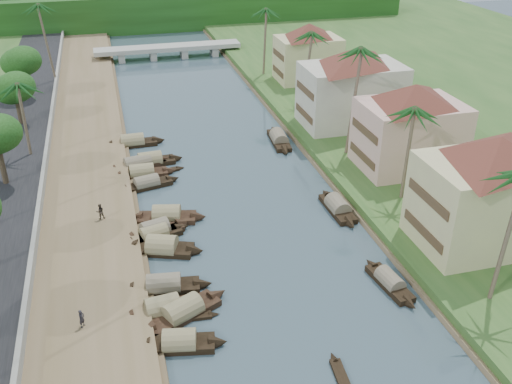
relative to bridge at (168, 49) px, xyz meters
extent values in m
plane|color=#384B55|center=(0.00, -72.00, -1.72)|extent=(220.00, 220.00, 0.00)
cube|color=brown|center=(-16.00, -52.00, -1.32)|extent=(10.00, 180.00, 0.80)
cube|color=#2A5020|center=(19.00, -52.00, -1.12)|extent=(16.00, 180.00, 1.20)
cube|color=black|center=(-24.50, -52.00, -1.02)|extent=(8.00, 180.00, 1.40)
cube|color=gray|center=(-20.20, -52.00, -0.37)|extent=(0.40, 180.00, 1.10)
cube|color=#18380F|center=(0.00, 23.00, 2.28)|extent=(120.00, 4.00, 8.00)
cube|color=#18380F|center=(0.00, 28.00, 2.28)|extent=(120.00, 4.00, 8.00)
cube|color=#18380F|center=(0.00, 33.00, 2.28)|extent=(120.00, 4.00, 8.00)
cube|color=#9F9D94|center=(0.00, 0.00, 0.28)|extent=(28.00, 4.00, 0.80)
cube|color=#9F9D94|center=(-9.00, 0.00, -0.82)|extent=(1.20, 3.50, 1.80)
cube|color=#9F9D94|center=(-3.00, 0.00, -0.82)|extent=(1.20, 3.50, 1.80)
cube|color=#9F9D94|center=(3.00, 0.00, -0.82)|extent=(1.20, 3.50, 1.80)
cube|color=#9F9D94|center=(9.00, 0.00, -0.82)|extent=(1.20, 3.50, 1.80)
cube|color=tan|center=(19.00, -74.00, 3.48)|extent=(12.00, 8.00, 8.00)
pyramid|color=#5B2C20|center=(19.00, -74.00, 8.58)|extent=(14.85, 14.85, 2.20)
cube|color=#4C3723|center=(12.95, -74.00, 1.48)|extent=(0.10, 6.40, 0.90)
cube|color=#4C3723|center=(12.95, -74.00, 4.68)|extent=(0.10, 6.40, 0.90)
cube|color=#DBA69B|center=(20.00, -58.00, 3.23)|extent=(11.00, 8.00, 7.50)
pyramid|color=#5B2C20|center=(20.00, -58.00, 8.08)|extent=(14.11, 14.11, 2.20)
cube|color=#4C3723|center=(14.45, -58.00, 1.35)|extent=(0.10, 6.40, 0.90)
cube|color=#4C3723|center=(14.45, -58.00, 4.35)|extent=(0.10, 6.40, 0.90)
cube|color=beige|center=(19.00, -44.00, 3.48)|extent=(13.00, 8.00, 8.00)
pyramid|color=#5B2C20|center=(19.00, -44.00, 8.58)|extent=(15.59, 15.59, 2.20)
cube|color=#4C3723|center=(12.45, -44.00, 1.48)|extent=(0.10, 6.40, 0.90)
cube|color=#4C3723|center=(12.45, -44.00, 4.68)|extent=(0.10, 6.40, 0.90)
cube|color=tan|center=(20.00, -24.00, 2.98)|extent=(10.00, 7.00, 7.00)
pyramid|color=#5B2C20|center=(20.00, -24.00, 7.58)|extent=(12.62, 12.62, 2.20)
cube|color=#4C3723|center=(14.95, -24.00, 1.23)|extent=(0.10, 5.60, 0.90)
cube|color=#4C3723|center=(14.95, -24.00, 4.03)|extent=(0.10, 5.60, 0.90)
cube|color=black|center=(-9.31, -79.29, -1.52)|extent=(5.37, 2.79, 0.70)
cone|color=black|center=(-6.52, -79.85, -1.44)|extent=(1.79, 1.90, 1.80)
cone|color=black|center=(-12.09, -78.73, -1.44)|extent=(1.79, 1.90, 1.80)
cylinder|color=#8E835A|center=(-9.31, -79.29, -1.14)|extent=(4.20, 2.63, 1.89)
cube|color=black|center=(-8.59, -76.00, -1.52)|extent=(6.48, 4.55, 0.70)
cone|color=black|center=(-5.48, -74.45, -1.44)|extent=(2.39, 2.38, 1.96)
cone|color=black|center=(-11.70, -77.56, -1.44)|extent=(2.39, 2.38, 1.96)
cylinder|color=#8E835A|center=(-8.59, -76.00, -1.14)|extent=(5.19, 3.96, 2.03)
cube|color=black|center=(-9.60, -72.31, -1.52)|extent=(6.10, 2.68, 0.70)
cone|color=black|center=(-6.36, -72.77, -1.44)|extent=(1.91, 1.91, 1.88)
cone|color=black|center=(-12.84, -71.86, -1.44)|extent=(1.91, 1.91, 1.88)
cylinder|color=#746D57|center=(-9.60, -72.31, -1.14)|extent=(4.73, 2.56, 1.96)
cube|color=black|center=(-10.04, -75.20, -1.52)|extent=(5.71, 2.47, 0.70)
cone|color=black|center=(-6.98, -74.86, -1.44)|extent=(1.78, 1.86, 1.87)
cone|color=black|center=(-13.10, -75.53, -1.44)|extent=(1.78, 1.86, 1.87)
cylinder|color=#8E835A|center=(-10.04, -75.20, -1.14)|extent=(4.42, 2.40, 1.95)
cube|color=black|center=(-9.08, -66.60, -1.52)|extent=(6.04, 4.04, 0.70)
cone|color=black|center=(-6.15, -67.71, -1.44)|extent=(2.26, 2.42, 2.13)
cone|color=black|center=(-12.00, -65.48, -1.44)|extent=(2.26, 2.42, 2.13)
cylinder|color=#8E835A|center=(-9.08, -66.60, -1.14)|extent=(4.83, 3.65, 2.26)
cube|color=black|center=(-9.37, -63.48, -1.52)|extent=(5.69, 3.33, 0.70)
cone|color=black|center=(-6.50, -62.66, -1.44)|extent=(1.99, 2.10, 1.90)
cone|color=black|center=(-12.24, -64.30, -1.44)|extent=(1.99, 2.10, 1.90)
cylinder|color=#746D57|center=(-9.37, -63.48, -1.14)|extent=(4.49, 3.05, 2.00)
cube|color=black|center=(-9.55, -64.19, -1.52)|extent=(5.55, 3.08, 0.70)
cone|color=black|center=(-6.73, -63.36, -1.44)|extent=(1.88, 1.86, 1.67)
cone|color=black|center=(-12.37, -65.01, -1.44)|extent=(1.88, 1.86, 1.67)
cylinder|color=#8E835A|center=(-9.55, -64.19, -1.14)|extent=(4.37, 2.79, 1.73)
cube|color=black|center=(-7.96, -61.13, -1.52)|extent=(6.10, 3.40, 0.70)
cone|color=black|center=(-4.84, -61.85, -1.44)|extent=(2.09, 2.27, 2.12)
cone|color=black|center=(-11.08, -60.41, -1.44)|extent=(2.09, 2.27, 2.12)
cylinder|color=#8E835A|center=(-7.96, -61.13, -1.14)|extent=(4.80, 3.17, 2.24)
cube|color=black|center=(-9.24, -53.46, -1.52)|extent=(5.84, 2.87, 0.70)
cone|color=black|center=(-6.20, -52.77, -1.44)|extent=(1.89, 1.82, 1.68)
cone|color=black|center=(-12.28, -54.15, -1.44)|extent=(1.89, 1.82, 1.68)
cylinder|color=#746D57|center=(-9.24, -53.46, -1.14)|extent=(4.56, 2.64, 1.74)
cube|color=black|center=(-9.51, -50.59, -1.52)|extent=(5.78, 1.90, 0.70)
cone|color=black|center=(-6.30, -50.59, -1.44)|extent=(1.67, 1.71, 1.89)
cone|color=black|center=(-12.72, -50.59, -1.44)|extent=(1.67, 1.71, 1.89)
cylinder|color=#8E835A|center=(-9.51, -50.59, -1.14)|extent=(4.42, 1.97, 1.97)
cube|color=black|center=(-8.26, -47.56, -1.52)|extent=(5.95, 2.40, 0.70)
cone|color=black|center=(-5.04, -47.33, -1.44)|extent=(1.81, 1.91, 1.98)
cone|color=black|center=(-11.49, -47.78, -1.44)|extent=(1.81, 1.91, 1.98)
cylinder|color=#8E835A|center=(-8.26, -47.56, -1.14)|extent=(4.58, 2.38, 2.08)
cube|color=black|center=(-9.76, -48.10, -1.52)|extent=(6.76, 3.08, 0.70)
cone|color=black|center=(-6.21, -47.37, -1.44)|extent=(2.13, 1.97, 1.85)
cone|color=black|center=(-13.32, -48.82, -1.44)|extent=(2.13, 1.97, 1.85)
cylinder|color=#746D57|center=(-9.76, -48.10, -1.14)|extent=(5.26, 2.84, 1.89)
cube|color=black|center=(-9.89, -41.28, -1.52)|extent=(6.17, 2.09, 0.70)
cone|color=black|center=(-6.48, -41.23, -1.44)|extent=(1.80, 1.82, 1.99)
cone|color=black|center=(-13.30, -41.33, -1.44)|extent=(1.80, 1.82, 1.99)
cylinder|color=#8E835A|center=(-9.89, -41.28, -1.14)|extent=(4.72, 2.15, 2.08)
cube|color=black|center=(8.78, -76.66, -1.52)|extent=(2.19, 5.50, 0.70)
cone|color=black|center=(8.40, -73.71, -1.44)|extent=(1.55, 1.68, 1.54)
cone|color=black|center=(9.16, -79.61, -1.44)|extent=(1.55, 1.68, 1.54)
cylinder|color=#746D57|center=(8.78, -76.66, -1.14)|extent=(2.09, 4.25, 1.58)
cube|color=black|center=(9.33, -63.83, -1.52)|extent=(2.02, 5.96, 0.70)
cone|color=black|center=(9.25, -60.55, -1.44)|extent=(1.73, 1.74, 1.88)
cone|color=black|center=(9.41, -67.12, -1.44)|extent=(1.73, 1.74, 1.88)
cylinder|color=#746D57|center=(9.33, -63.83, -1.14)|extent=(2.06, 4.57, 1.95)
cube|color=black|center=(8.70, -45.17, -1.52)|extent=(2.44, 6.86, 0.70)
cone|color=black|center=(8.99, -41.44, -1.44)|extent=(1.88, 2.04, 1.95)
cone|color=black|center=(8.41, -48.90, -1.44)|extent=(1.88, 2.04, 1.95)
cylinder|color=#746D57|center=(8.70, -45.17, -1.14)|extent=(2.39, 5.28, 2.00)
cube|color=black|center=(0.90, -85.70, -1.62)|extent=(1.17, 4.42, 0.35)
cone|color=black|center=(1.11, -83.25, -1.62)|extent=(0.89, 1.16, 0.79)
cube|color=black|center=(-8.19, -76.37, -1.62)|extent=(3.63, 1.06, 0.35)
cone|color=black|center=(-6.19, -76.52, -1.62)|extent=(0.95, 0.86, 0.80)
cone|color=black|center=(-10.20, -76.22, -1.62)|extent=(0.95, 0.86, 0.80)
cube|color=black|center=(-7.15, -50.24, -1.62)|extent=(4.11, 1.68, 0.35)
cone|color=black|center=(-4.94, -49.73, -1.62)|extent=(1.16, 1.01, 0.81)
cone|color=black|center=(-9.36, -50.74, -1.62)|extent=(1.16, 1.01, 0.81)
cylinder|color=brown|center=(15.00, -81.42, 5.01)|extent=(0.80, 0.36, 11.07)
cylinder|color=brown|center=(16.00, -64.73, 4.36)|extent=(0.55, 0.36, 9.77)
sphere|color=#1A501D|center=(16.00, -64.73, 9.04)|extent=(3.20, 3.20, 3.20)
cylinder|color=brown|center=(15.00, -52.86, 5.85)|extent=(1.33, 0.36, 12.73)
sphere|color=#1A501D|center=(15.00, -52.86, 11.96)|extent=(3.20, 3.20, 3.20)
cylinder|color=brown|center=(16.00, -34.14, 4.61)|extent=(1.40, 0.36, 10.25)
sphere|color=#1A501D|center=(16.00, -34.14, 9.53)|extent=(3.20, 3.20, 3.20)
cylinder|color=brown|center=(-22.00, -43.89, 4.03)|extent=(0.44, 0.36, 8.71)
sphere|color=#1A501D|center=(-22.00, -43.89, 8.21)|extent=(3.20, 3.20, 3.20)
cylinder|color=brown|center=(14.00, -18.92, 4.92)|extent=(0.80, 0.36, 10.89)
sphere|color=#1A501D|center=(14.00, -18.92, 10.15)|extent=(3.20, 3.20, 3.20)
cylinder|color=brown|center=(-20.50, -14.00, 5.78)|extent=(1.22, 0.36, 12.20)
sphere|color=#1A501D|center=(-20.50, -14.00, 11.64)|extent=(3.20, 3.20, 3.20)
cylinder|color=#4E3F2C|center=(-24.00, -51.10, 1.57)|extent=(0.60, 0.60, 3.87)
cylinder|color=#4E3F2C|center=(-24.00, -33.02, 1.34)|extent=(0.60, 0.60, 3.40)
ellipsoid|color=#18380F|center=(-24.00, -33.02, 4.59)|extent=(4.80, 4.80, 3.95)
cylinder|color=#4E3F2C|center=(-24.00, -21.82, 1.50)|extent=(0.60, 0.60, 3.73)
ellipsoid|color=#18380F|center=(-24.00, -21.82, 5.06)|extent=(5.10, 5.10, 4.19)
cylinder|color=#4E3F2C|center=(24.00, -40.92, 1.37)|extent=(0.60, 0.60, 3.87)
ellipsoid|color=#18380F|center=(24.00, -40.92, 5.06)|extent=(4.21, 4.21, 3.46)
imported|color=#26242B|center=(-16.04, -76.08, -0.18)|extent=(0.61, 0.65, 1.49)
imported|color=#332B23|center=(-14.32, -60.44, -0.12)|extent=(0.88, 0.74, 1.61)
camera|label=1|loc=(-11.99, -110.91, 28.08)|focal=40.00mm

